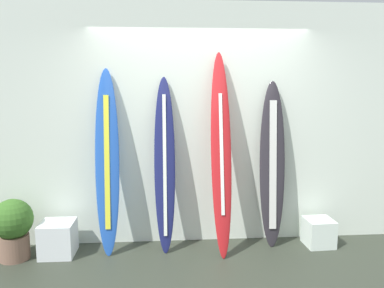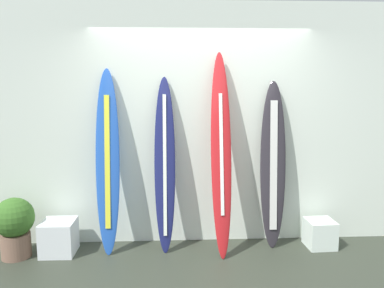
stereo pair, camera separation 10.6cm
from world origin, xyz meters
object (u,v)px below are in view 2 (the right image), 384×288
at_px(surfboard_navy, 165,166).
at_px(surfboard_charcoal, 273,165).
at_px(surfboard_cobalt, 108,162).
at_px(surfboard_crimson, 221,155).
at_px(potted_plant, 14,224).
at_px(display_block_center, 59,237).
at_px(display_block_left, 320,233).

distance_m(surfboard_navy, surfboard_charcoal, 1.24).
height_order(surfboard_cobalt, surfboard_crimson, surfboard_crimson).
relative_size(surfboard_navy, surfboard_crimson, 0.88).
xyz_separation_m(surfboard_crimson, potted_plant, (-2.25, -0.05, -0.73)).
distance_m(surfboard_navy, display_block_center, 1.42).
bearing_deg(surfboard_navy, display_block_left, -1.92).
distance_m(surfboard_cobalt, surfboard_navy, 0.64).
relative_size(surfboard_navy, display_block_left, 6.02).
bearing_deg(surfboard_crimson, display_block_left, 2.39).
bearing_deg(surfboard_charcoal, display_block_left, -9.14).
bearing_deg(surfboard_navy, surfboard_crimson, -9.96).
xyz_separation_m(surfboard_cobalt, display_block_center, (-0.56, -0.08, -0.84)).
height_order(surfboard_charcoal, display_block_left, surfboard_charcoal).
bearing_deg(surfboard_navy, surfboard_charcoal, 1.37).
relative_size(surfboard_cobalt, surfboard_charcoal, 1.07).
height_order(surfboard_cobalt, surfboard_navy, surfboard_cobalt).
bearing_deg(display_block_center, potted_plant, -171.16).
bearing_deg(display_block_left, surfboard_navy, 178.08).
distance_m(surfboard_crimson, display_block_center, 2.03).
bearing_deg(surfboard_charcoal, potted_plant, -176.27).
relative_size(surfboard_navy, surfboard_charcoal, 1.02).
height_order(surfboard_charcoal, potted_plant, surfboard_charcoal).
relative_size(surfboard_charcoal, potted_plant, 2.88).
bearing_deg(surfboard_crimson, surfboard_charcoal, 12.66).
height_order(surfboard_navy, surfboard_charcoal, surfboard_navy).
xyz_separation_m(surfboard_crimson, display_block_left, (1.17, 0.05, -0.95)).
distance_m(surfboard_crimson, potted_plant, 2.37).
height_order(surfboard_navy, display_block_center, surfboard_navy).
distance_m(surfboard_cobalt, display_block_center, 1.01).
bearing_deg(surfboard_cobalt, surfboard_crimson, -4.49).
bearing_deg(potted_plant, surfboard_charcoal, 3.73).
distance_m(surfboard_charcoal, potted_plant, 2.94).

